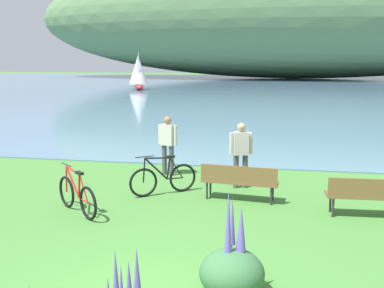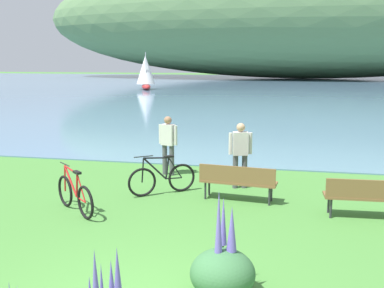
{
  "view_description": "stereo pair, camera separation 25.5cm",
  "coord_description": "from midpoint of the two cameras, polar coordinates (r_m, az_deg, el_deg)",
  "views": [
    {
      "loc": [
        1.54,
        -4.99,
        3.32
      ],
      "look_at": [
        -0.67,
        6.88,
        1.0
      ],
      "focal_mm": 41.6,
      "sensor_mm": 36.0,
      "label": 1
    },
    {
      "loc": [
        1.79,
        -4.94,
        3.32
      ],
      "look_at": [
        -0.67,
        6.88,
        1.0
      ],
      "focal_mm": 41.6,
      "sensor_mm": 36.0,
      "label": 2
    }
  ],
  "objects": [
    {
      "name": "person_on_the_grass",
      "position": [
        11.53,
        5.66,
        -0.89
      ],
      "size": [
        0.59,
        0.31,
        1.71
      ],
      "color": "#4C4C51",
      "rests_on": "ground"
    },
    {
      "name": "bicycle_beside_path",
      "position": [
        10.06,
        -15.26,
        -6.39
      ],
      "size": [
        1.4,
        1.18,
        1.01
      ],
      "color": "black",
      "rests_on": "ground"
    },
    {
      "name": "person_at_shoreline",
      "position": [
        12.78,
        -3.7,
        0.3
      ],
      "size": [
        0.58,
        0.33,
        1.71
      ],
      "color": "#4C4C51",
      "rests_on": "ground"
    },
    {
      "name": "park_bench_near_camera",
      "position": [
        10.55,
        5.4,
        -4.56
      ],
      "size": [
        1.84,
        0.67,
        0.88
      ],
      "color": "brown",
      "rests_on": "ground"
    },
    {
      "name": "bicycle_leaning_near_bench",
      "position": [
        11.07,
        -4.37,
        -4.46
      ],
      "size": [
        1.46,
        1.1,
        1.01
      ],
      "color": "black",
      "rests_on": "ground"
    },
    {
      "name": "distant_hillside",
      "position": [
        79.1,
        13.21,
        15.7
      ],
      "size": [
        90.51,
        28.0,
        20.66
      ],
      "primitive_type": "ellipsoid",
      "color": "#567A4C",
      "rests_on": "bay_water"
    },
    {
      "name": "bay_water",
      "position": [
        53.47,
        8.78,
        7.2
      ],
      "size": [
        180.0,
        80.0,
        0.04
      ],
      "primitive_type": "cube",
      "color": "#5B7F9E",
      "rests_on": "ground"
    },
    {
      "name": "sailboat_nearest_to_shore",
      "position": [
        49.16,
        -7.04,
        9.15
      ],
      "size": [
        2.61,
        3.52,
        4.0
      ],
      "color": "#B22323",
      "rests_on": "bay_water"
    },
    {
      "name": "park_bench_further_along",
      "position": [
        10.11,
        21.25,
        -5.95
      ],
      "size": [
        1.82,
        0.57,
        0.88
      ],
      "color": "brown",
      "rests_on": "ground"
    },
    {
      "name": "echium_bush_far_cluster",
      "position": [
        6.55,
        3.99,
        -15.85
      ],
      "size": [
        0.93,
        0.93,
        1.57
      ],
      "color": "#386B3D",
      "rests_on": "ground"
    }
  ]
}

